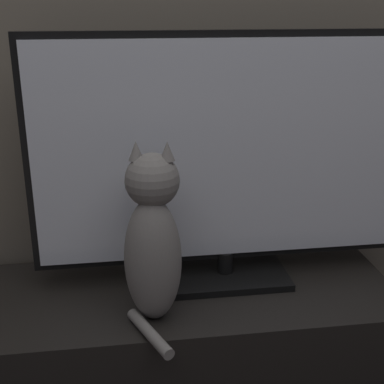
# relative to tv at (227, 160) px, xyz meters

# --- Properties ---
(wall_back) EXTENTS (4.80, 0.05, 2.60)m
(wall_back) POSITION_rel_tv_xyz_m (-0.18, 0.22, 0.40)
(wall_back) COLOR #756B5B
(wall_back) RESTS_ON ground_plane
(tv_stand) EXTENTS (1.28, 0.46, 0.55)m
(tv_stand) POSITION_rel_tv_xyz_m (-0.18, -0.05, -0.63)
(tv_stand) COLOR black
(tv_stand) RESTS_ON ground_plane
(tv) EXTENTS (1.06, 0.21, 0.69)m
(tv) POSITION_rel_tv_xyz_m (0.00, 0.00, 0.00)
(tv) COLOR black
(tv) RESTS_ON tv_stand
(cat) EXTENTS (0.16, 0.29, 0.45)m
(cat) POSITION_rel_tv_xyz_m (-0.22, -0.17, -0.14)
(cat) COLOR gray
(cat) RESTS_ON tv_stand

